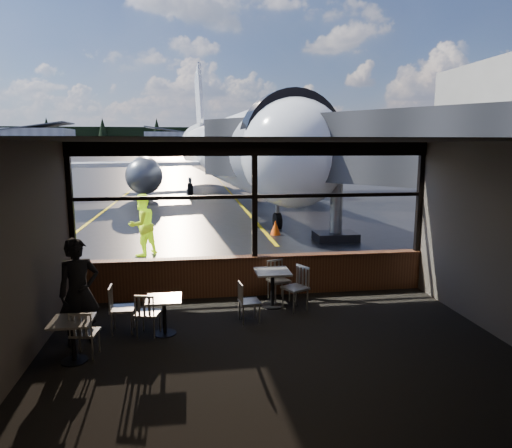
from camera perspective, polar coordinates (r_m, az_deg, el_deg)
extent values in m
plane|color=black|center=(130.11, -7.68, 8.15)|extent=(520.00, 520.00, 0.00)
cube|color=black|center=(7.97, 2.96, -15.60)|extent=(8.00, 6.00, 0.01)
cube|color=#38332D|center=(7.20, 3.20, 10.37)|extent=(8.00, 6.00, 0.04)
cube|color=#504840|center=(7.70, -27.63, -3.91)|extent=(0.04, 6.00, 3.50)
cube|color=#504840|center=(9.06, 28.76, -2.09)|extent=(0.04, 6.00, 3.50)
cube|color=#504840|center=(4.62, 10.52, -11.63)|extent=(8.00, 0.04, 3.50)
cube|color=#512A18|center=(10.59, -0.18, -6.54)|extent=(8.00, 0.28, 0.90)
cube|color=black|center=(10.16, -0.19, 9.35)|extent=(8.00, 0.18, 0.30)
cube|color=black|center=(10.45, -22.19, 2.32)|extent=(0.12, 0.12, 2.60)
cube|color=black|center=(10.23, -0.19, 2.90)|extent=(0.12, 0.12, 2.60)
cube|color=black|center=(11.47, 19.78, 3.07)|extent=(0.12, 0.12, 2.60)
cube|color=black|center=(10.22, -0.19, 3.46)|extent=(8.00, 0.10, 0.08)
imported|color=black|center=(8.46, -21.24, -7.97)|extent=(0.82, 0.71, 1.89)
imported|color=#BFF219|center=(14.74, -14.07, -0.11)|extent=(1.19, 1.18, 1.94)
cone|color=#E03F07|center=(17.72, 2.44, -0.45)|extent=(0.41, 0.41, 0.57)
cone|color=#FC6807|center=(31.04, -13.70, 3.63)|extent=(0.38, 0.38, 0.53)
cylinder|color=silver|center=(194.18, -16.91, 9.20)|extent=(8.00, 8.00, 6.00)
cylinder|color=silver|center=(192.96, -13.94, 9.34)|extent=(8.00, 8.00, 6.00)
cylinder|color=silver|center=(192.25, -10.93, 9.44)|extent=(8.00, 8.00, 6.00)
cube|color=black|center=(220.08, -7.99, 10.32)|extent=(360.00, 3.00, 12.00)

